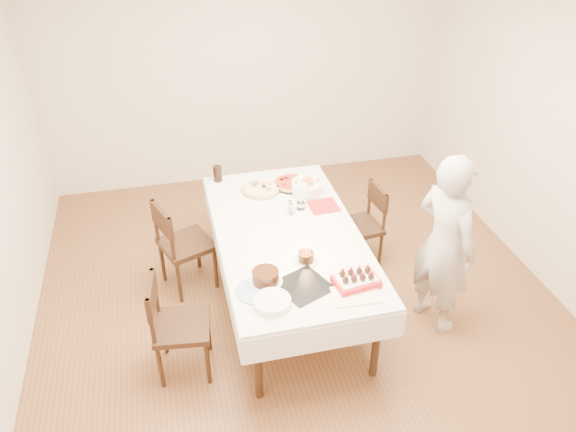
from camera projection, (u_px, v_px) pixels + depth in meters
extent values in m
plane|color=brown|center=(302.00, 309.00, 4.89)|extent=(5.00, 5.00, 0.00)
cube|color=beige|center=(246.00, 67.00, 6.18)|extent=(4.50, 0.04, 2.70)
cube|color=beige|center=(570.00, 142.00, 4.59)|extent=(0.04, 5.00, 2.70)
cube|color=white|center=(288.00, 269.00, 4.76)|extent=(1.92, 2.42, 0.75)
imported|color=beige|center=(444.00, 244.00, 4.37)|extent=(0.55, 0.67, 1.56)
cylinder|color=beige|center=(261.00, 189.00, 5.09)|extent=(0.47, 0.47, 0.04)
cylinder|color=red|center=(291.00, 183.00, 5.19)|extent=(0.39, 0.39, 0.04)
cube|color=#B21E1E|center=(323.00, 206.00, 4.89)|extent=(0.26, 0.26, 0.01)
cylinder|color=white|center=(307.00, 187.00, 5.07)|extent=(0.32, 0.32, 0.09)
cylinder|color=white|center=(301.00, 192.00, 4.77)|extent=(0.09, 0.09, 0.34)
cylinder|color=black|center=(218.00, 174.00, 5.23)|extent=(0.10, 0.10, 0.15)
cylinder|color=#371B0D|center=(266.00, 277.00, 4.01)|extent=(0.29, 0.29, 0.10)
cube|color=black|center=(304.00, 286.00, 4.00)|extent=(0.44, 0.44, 0.01)
cylinder|color=#3A180F|center=(306.00, 253.00, 4.20)|extent=(0.13, 0.13, 0.13)
cube|color=beige|center=(356.00, 295.00, 3.92)|extent=(0.34, 0.23, 0.03)
cylinder|color=white|center=(272.00, 302.00, 3.82)|extent=(0.31, 0.31, 0.05)
cylinder|color=white|center=(256.00, 291.00, 3.95)|extent=(0.39, 0.39, 0.01)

